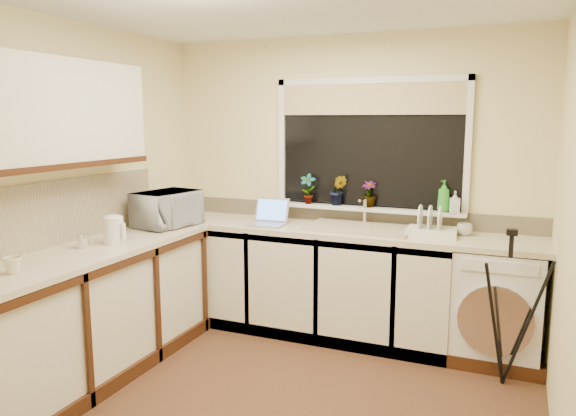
{
  "coord_description": "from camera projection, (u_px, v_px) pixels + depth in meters",
  "views": [
    {
      "loc": [
        1.32,
        -2.94,
        1.76
      ],
      "look_at": [
        -0.14,
        0.55,
        1.15
      ],
      "focal_mm": 34.16,
      "sensor_mm": 36.0,
      "label": 1
    }
  ],
  "objects": [
    {
      "name": "tripod",
      "position": [
        507.0,
        308.0,
        3.62
      ],
      "size": [
        0.53,
        0.53,
        1.06
      ],
      "primitive_type": null,
      "rotation": [
        0.0,
        0.0,
        -0.04
      ],
      "color": "black",
      "rests_on": "floor"
    },
    {
      "name": "kettle",
      "position": [
        114.0,
        231.0,
        3.83
      ],
      "size": [
        0.14,
        0.14,
        0.18
      ],
      "primitive_type": "cylinder",
      "color": "white",
      "rests_on": "worktop_left"
    },
    {
      "name": "wall_front",
      "position": [
        96.0,
        276.0,
        1.9
      ],
      "size": [
        3.2,
        0.0,
        3.2
      ],
      "primitive_type": "plane",
      "rotation": [
        -1.57,
        0.0,
        0.0
      ],
      "color": "beige",
      "rests_on": "ground"
    },
    {
      "name": "worktop_back",
      "position": [
        334.0,
        230.0,
        4.42
      ],
      "size": [
        3.2,
        0.6,
        0.04
      ],
      "primitive_type": "cube",
      "color": "beige",
      "rests_on": "base_cabinet_back"
    },
    {
      "name": "faucet",
      "position": [
        365.0,
        211.0,
        4.48
      ],
      "size": [
        0.03,
        0.03,
        0.24
      ],
      "primitive_type": "cylinder",
      "color": "silver",
      "rests_on": "worktop_back"
    },
    {
      "name": "steel_jar",
      "position": [
        83.0,
        241.0,
        3.7
      ],
      "size": [
        0.07,
        0.07,
        0.1
      ],
      "primitive_type": "cylinder",
      "color": "silver",
      "rests_on": "worktop_left"
    },
    {
      "name": "plant_a",
      "position": [
        308.0,
        189.0,
        4.66
      ],
      "size": [
        0.14,
        0.1,
        0.26
      ],
      "primitive_type": "imported",
      "rotation": [
        0.0,
        0.0,
        0.1
      ],
      "color": "#999999",
      "rests_on": "windowsill"
    },
    {
      "name": "splashback_back",
      "position": [
        345.0,
        214.0,
        4.66
      ],
      "size": [
        3.2,
        0.02,
        0.14
      ],
      "primitive_type": "cube",
      "color": "beige",
      "rests_on": "wall_back"
    },
    {
      "name": "soap_bottle_green",
      "position": [
        444.0,
        196.0,
        4.25
      ],
      "size": [
        0.12,
        0.13,
        0.25
      ],
      "primitive_type": "imported",
      "rotation": [
        0.0,
        0.0,
        -0.38
      ],
      "color": "green",
      "rests_on": "windowsill"
    },
    {
      "name": "washing_machine",
      "position": [
        497.0,
        304.0,
        4.01
      ],
      "size": [
        0.61,
        0.59,
        0.85
      ],
      "primitive_type": "cube",
      "rotation": [
        0.0,
        0.0,
        -0.01
      ],
      "color": "white",
      "rests_on": "floor"
    },
    {
      "name": "window_blind",
      "position": [
        370.0,
        99.0,
        4.41
      ],
      "size": [
        1.5,
        0.02,
        0.25
      ],
      "primitive_type": "cube",
      "color": "tan",
      "rests_on": "wall_back"
    },
    {
      "name": "wall_left",
      "position": [
        67.0,
        196.0,
        3.88
      ],
      "size": [
        0.0,
        3.0,
        3.0
      ],
      "primitive_type": "plane",
      "rotation": [
        1.57,
        0.0,
        1.57
      ],
      "color": "beige",
      "rests_on": "ground"
    },
    {
      "name": "windowsill",
      "position": [
        366.0,
        208.0,
        4.52
      ],
      "size": [
        1.6,
        0.14,
        0.03
      ],
      "primitive_type": "cube",
      "color": "white",
      "rests_on": "wall_back"
    },
    {
      "name": "dish_rack",
      "position": [
        432.0,
        232.0,
        4.11
      ],
      "size": [
        0.38,
        0.29,
        0.05
      ],
      "primitive_type": "cube",
      "rotation": [
        0.0,
        0.0,
        0.06
      ],
      "color": "white",
      "rests_on": "worktop_back"
    },
    {
      "name": "soap_bottle_clear",
      "position": [
        455.0,
        202.0,
        4.2
      ],
      "size": [
        0.09,
        0.09,
        0.17
      ],
      "primitive_type": "imported",
      "rotation": [
        0.0,
        0.0,
        0.13
      ],
      "color": "#999999",
      "rests_on": "windowsill"
    },
    {
      "name": "plant_c",
      "position": [
        369.0,
        194.0,
        4.5
      ],
      "size": [
        0.13,
        0.13,
        0.22
      ],
      "primitive_type": "imported",
      "rotation": [
        0.0,
        0.0,
        0.04
      ],
      "color": "#999999",
      "rests_on": "windowsill"
    },
    {
      "name": "base_cabinet_back",
      "position": [
        297.0,
        279.0,
        4.61
      ],
      "size": [
        2.55,
        0.6,
        0.86
      ],
      "primitive_type": "cube",
      "color": "silver",
      "rests_on": "floor"
    },
    {
      "name": "wall_back",
      "position": [
        346.0,
        184.0,
        4.63
      ],
      "size": [
        3.2,
        0.0,
        3.2
      ],
      "primitive_type": "plane",
      "rotation": [
        1.57,
        0.0,
        0.0
      ],
      "color": "beige",
      "rests_on": "ground"
    },
    {
      "name": "upper_cabinet",
      "position": [
        26.0,
        113.0,
        3.31
      ],
      "size": [
        0.28,
        1.9,
        0.7
      ],
      "primitive_type": "cube",
      "color": "silver",
      "rests_on": "wall_left"
    },
    {
      "name": "window_glass",
      "position": [
        370.0,
        146.0,
        4.49
      ],
      "size": [
        1.5,
        0.02,
        1.0
      ],
      "primitive_type": "cube",
      "color": "black",
      "rests_on": "wall_back"
    },
    {
      "name": "cup_left",
      "position": [
        13.0,
        265.0,
        3.09
      ],
      "size": [
        0.12,
        0.12,
        0.1
      ],
      "primitive_type": "imported",
      "rotation": [
        0.0,
        0.0,
        -0.16
      ],
      "color": "beige",
      "rests_on": "worktop_left"
    },
    {
      "name": "base_cabinet_left",
      "position": [
        76.0,
        324.0,
        3.62
      ],
      "size": [
        0.54,
        2.4,
        0.86
      ],
      "primitive_type": "cube",
      "color": "silver",
      "rests_on": "floor"
    },
    {
      "name": "splashback_left",
      "position": [
        36.0,
        217.0,
        3.61
      ],
      "size": [
        0.02,
        2.4,
        0.45
      ],
      "primitive_type": "cube",
      "color": "beige",
      "rests_on": "wall_left"
    },
    {
      "name": "worktop_left",
      "position": [
        72.0,
        257.0,
        3.54
      ],
      "size": [
        0.6,
        2.4,
        0.04
      ],
      "primitive_type": "cube",
      "color": "beige",
      "rests_on": "base_cabinet_left"
    },
    {
      "name": "sink",
      "position": [
        359.0,
        228.0,
        4.33
      ],
      "size": [
        0.82,
        0.46,
        0.03
      ],
      "primitive_type": "cube",
      "color": "tan",
      "rests_on": "worktop_back"
    },
    {
      "name": "floor",
      "position": [
        274.0,
        401.0,
        3.46
      ],
      "size": [
        3.2,
        3.2,
        0.0
      ],
      "primitive_type": "plane",
      "color": "brown",
      "rests_on": "ground"
    },
    {
      "name": "plant_b",
      "position": [
        338.0,
        190.0,
        4.58
      ],
      "size": [
        0.16,
        0.14,
        0.25
      ],
      "primitive_type": "imported",
      "rotation": [
        0.0,
        0.0,
        0.18
      ],
      "color": "#999999",
      "rests_on": "windowsill"
    },
    {
      "name": "wall_right",
      "position": [
        574.0,
        232.0,
        2.66
      ],
      "size": [
        0.0,
        3.0,
        3.0
      ],
      "primitive_type": "plane",
      "rotation": [
        1.57,
        0.0,
        -1.57
      ],
      "color": "beige",
      "rests_on": "ground"
    },
    {
      "name": "laptop",
      "position": [
        269.0,
        218.0,
        4.55
      ],
      "size": [
        0.3,
        0.29,
        0.21
      ],
      "rotation": [
        0.0,
        0.0,
        0.04
      ],
      "color": "#A09FA7",
      "rests_on": "worktop_back"
    },
    {
      "name": "cup_back",
      "position": [
        465.0,
        229.0,
        4.11
      ],
      "size": [
        0.14,
        0.14,
        0.09
      ],
      "primitive_type": "imported",
      "rotation": [
        0.0,
        0.0,
        0.3
      ],
      "color": "beige",
      "rests_on": "worktop_back"
    },
    {
      "name": "microwave",
      "position": [
        167.0,
        209.0,
        4.45
      ],
      "size": [
        0.43,
        0.56,
        0.29
      ],
      "primitive_type": "imported",
      "rotation": [
        0.0,
        0.0,
        1.41
      ],
      "color": "silver",
      "rests_on": "worktop_left"
    }
  ]
}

